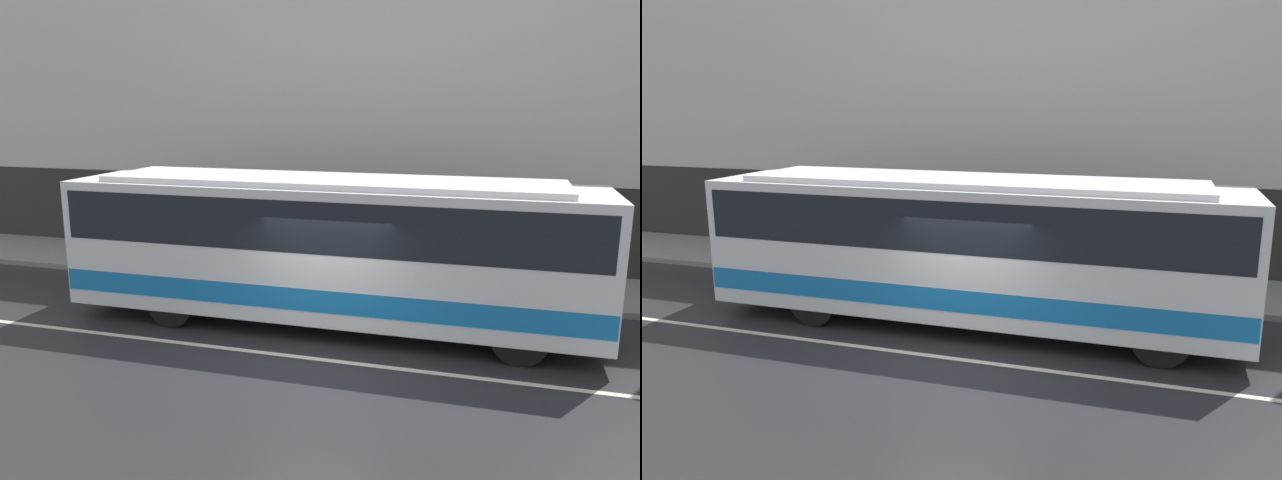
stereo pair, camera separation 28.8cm
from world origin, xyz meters
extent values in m
plane|color=#262628|center=(0.00, 0.00, 0.00)|extent=(60.00, 60.00, 0.00)
cube|color=gray|center=(0.00, 5.50, 0.07)|extent=(60.00, 3.01, 0.15)
cube|color=silver|center=(0.00, 7.16, 5.01)|extent=(60.00, 0.30, 10.01)
cube|color=#2D2B28|center=(0.00, 6.99, 1.25)|extent=(60.00, 0.06, 2.50)
cube|color=beige|center=(0.00, 0.00, 0.00)|extent=(54.00, 0.14, 0.01)
cube|color=white|center=(-0.32, 1.95, 1.69)|extent=(11.05, 2.55, 2.67)
cube|color=#1972BF|center=(-0.32, 1.95, 0.90)|extent=(11.00, 2.58, 0.45)
cube|color=black|center=(-0.32, 1.95, 2.33)|extent=(10.72, 2.57, 1.02)
cube|color=orange|center=(5.16, 1.95, 2.83)|extent=(0.12, 1.91, 0.28)
cube|color=white|center=(-0.32, 1.95, 3.08)|extent=(9.40, 2.17, 0.12)
cylinder|color=black|center=(3.61, 0.83, 0.52)|extent=(1.04, 0.28, 1.04)
cylinder|color=black|center=(3.61, 3.06, 0.52)|extent=(1.04, 0.28, 1.04)
cylinder|color=black|center=(-3.45, 0.83, 0.52)|extent=(1.04, 0.28, 1.04)
cylinder|color=black|center=(-3.45, 3.06, 0.52)|extent=(1.04, 0.28, 1.04)
camera|label=1|loc=(3.13, -10.35, 4.68)|focal=35.00mm
camera|label=2|loc=(3.40, -10.26, 4.68)|focal=35.00mm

